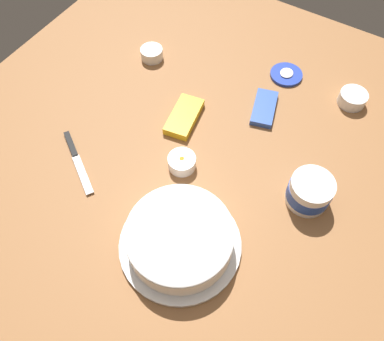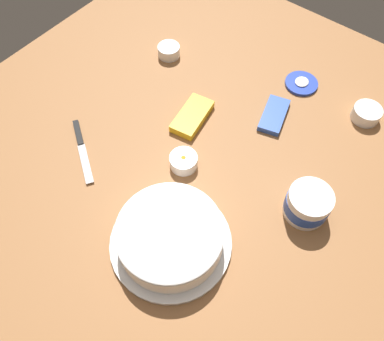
% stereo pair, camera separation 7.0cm
% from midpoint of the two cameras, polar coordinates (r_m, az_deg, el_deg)
% --- Properties ---
extents(ground_plane, '(1.54, 1.54, 0.00)m').
position_cam_midpoint_polar(ground_plane, '(1.20, -0.88, 3.57)').
color(ground_plane, '#936038').
extents(frosted_cake, '(0.32, 0.32, 0.10)m').
position_cam_midpoint_polar(frosted_cake, '(1.01, -3.77, -9.83)').
color(frosted_cake, white).
rests_on(frosted_cake, ground_plane).
extents(frosting_tub, '(0.12, 0.12, 0.09)m').
position_cam_midpoint_polar(frosting_tub, '(1.10, 14.75, -3.20)').
color(frosting_tub, white).
rests_on(frosting_tub, ground_plane).
extents(frosting_tub_lid, '(0.11, 0.11, 0.02)m').
position_cam_midpoint_polar(frosting_tub_lid, '(1.42, 12.00, 13.30)').
color(frosting_tub_lid, '#233DAD').
rests_on(frosting_tub_lid, ground_plane).
extents(spreading_knife, '(0.14, 0.21, 0.01)m').
position_cam_midpoint_polar(spreading_knife, '(1.23, -17.95, 1.88)').
color(spreading_knife, silver).
rests_on(spreading_knife, ground_plane).
extents(sprinkle_bowl_rainbow, '(0.09, 0.09, 0.04)m').
position_cam_midpoint_polar(sprinkle_bowl_rainbow, '(1.38, 20.74, 9.65)').
color(sprinkle_bowl_rainbow, white).
rests_on(sprinkle_bowl_rainbow, ground_plane).
extents(sprinkle_bowl_orange, '(0.08, 0.08, 0.04)m').
position_cam_midpoint_polar(sprinkle_bowl_orange, '(1.14, -3.27, 1.21)').
color(sprinkle_bowl_orange, white).
rests_on(sprinkle_bowl_orange, ground_plane).
extents(sprinkle_bowl_green, '(0.08, 0.08, 0.04)m').
position_cam_midpoint_polar(sprinkle_bowl_green, '(1.45, -7.23, 16.33)').
color(sprinkle_bowl_green, white).
rests_on(sprinkle_bowl_green, ground_plane).
extents(candy_box_lower, '(0.16, 0.11, 0.02)m').
position_cam_midpoint_polar(candy_box_lower, '(1.29, 8.81, 8.80)').
color(candy_box_lower, '#2D51B2').
rests_on(candy_box_lower, ground_plane).
extents(candy_box_upper, '(0.17, 0.10, 0.03)m').
position_cam_midpoint_polar(candy_box_upper, '(1.25, -2.75, 7.65)').
color(candy_box_upper, yellow).
rests_on(candy_box_upper, ground_plane).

